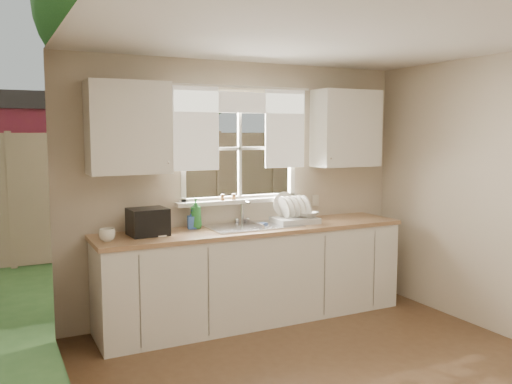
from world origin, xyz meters
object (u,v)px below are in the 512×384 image
soap_bottle_a (196,213)px  cup (107,235)px  dish_rack (294,215)px  black_appliance (148,222)px

soap_bottle_a → cup: size_ratio=2.11×
soap_bottle_a → cup: bearing=177.7°
soap_bottle_a → dish_rack: bearing=-26.1°
dish_rack → soap_bottle_a: (-0.99, 0.14, 0.06)m
cup → black_appliance: bearing=16.8°
dish_rack → soap_bottle_a: dish_rack is taller
cup → black_appliance: black_appliance is taller
dish_rack → soap_bottle_a: 1.00m
cup → dish_rack: bearing=1.9°
dish_rack → black_appliance: (-1.48, 0.03, 0.04)m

